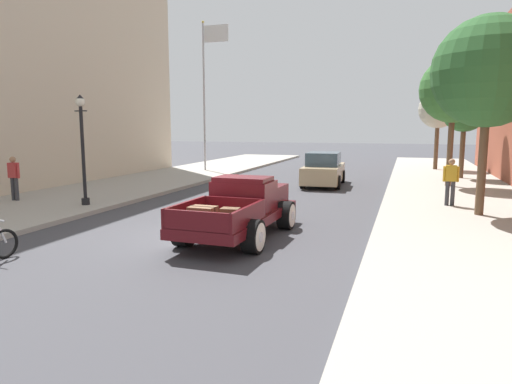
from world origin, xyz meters
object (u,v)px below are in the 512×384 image
object	(u,v)px
pedestrian_sidewalk_left	(14,176)
street_tree_farthest	(438,110)
street_tree_second	(454,90)
street_tree_third	(465,110)
hotrod_truck_maroon	(242,207)
car_background_tan	(324,170)
pedestrian_sidewalk_right	(451,179)
street_lamp_near	(82,142)
street_tree_nearest	(489,72)
flagpole	(207,80)

from	to	relation	value
pedestrian_sidewalk_left	street_tree_farthest	size ratio (longest dim) A/B	0.32
pedestrian_sidewalk_left	street_tree_second	distance (m)	18.88
street_tree_second	street_tree_third	world-z (taller)	street_tree_second
hotrod_truck_maroon	car_background_tan	distance (m)	11.04
car_background_tan	street_tree_third	bearing A→B (deg)	33.22
car_background_tan	pedestrian_sidewalk_left	size ratio (longest dim) A/B	2.66
pedestrian_sidewalk_right	street_tree_farthest	distance (m)	14.87
street_lamp_near	street_tree_farthest	xyz separation A→B (m)	(12.56, 18.48, 1.59)
street_tree_second	pedestrian_sidewalk_right	bearing A→B (deg)	-93.91
street_tree_farthest	street_tree_second	bearing A→B (deg)	-89.32
pedestrian_sidewalk_right	pedestrian_sidewalk_left	bearing A→B (deg)	-165.72
street_tree_nearest	pedestrian_sidewalk_left	bearing A→B (deg)	-171.56
hotrod_truck_maroon	street_tree_second	size ratio (longest dim) A/B	0.84
flagpole	street_tree_nearest	bearing A→B (deg)	-37.45
pedestrian_sidewalk_right	flagpole	size ratio (longest dim) A/B	0.18
hotrod_truck_maroon	street_tree_farthest	size ratio (longest dim) A/B	0.98
street_lamp_near	street_tree_farthest	world-z (taller)	street_tree_farthest
street_lamp_near	car_background_tan	bearing A→B (deg)	52.81
street_tree_nearest	street_lamp_near	bearing A→B (deg)	-169.68
car_background_tan	street_tree_nearest	bearing A→B (deg)	-47.71
pedestrian_sidewalk_left	street_tree_second	world-z (taller)	street_tree_second
street_tree_second	pedestrian_sidewalk_left	bearing A→B (deg)	-148.48
car_background_tan	pedestrian_sidewalk_right	distance (m)	7.48
street_tree_nearest	street_tree_second	xyz separation A→B (m)	(-0.35, 7.30, 0.02)
pedestrian_sidewalk_left	flagpole	xyz separation A→B (m)	(1.96, 13.28, 4.68)
street_tree_second	car_background_tan	bearing A→B (deg)	-174.27
street_lamp_near	street_tree_third	world-z (taller)	street_tree_third
street_tree_second	street_tree_third	xyz separation A→B (m)	(0.92, 3.80, -0.77)
pedestrian_sidewalk_left	street_tree_nearest	xyz separation A→B (m)	(16.17, 2.40, 3.45)
pedestrian_sidewalk_right	street_tree_third	size ratio (longest dim) A/B	0.34
pedestrian_sidewalk_left	street_tree_second	xyz separation A→B (m)	(15.82, 9.70, 3.46)
hotrod_truck_maroon	car_background_tan	size ratio (longest dim) A/B	1.14
hotrod_truck_maroon	pedestrian_sidewalk_right	distance (m)	8.12
street_tree_farthest	street_tree_third	bearing A→B (deg)	-78.44
street_tree_nearest	street_tree_farthest	size ratio (longest dim) A/B	1.20
pedestrian_sidewalk_right	street_tree_third	bearing A→B (deg)	82.19
car_background_tan	flagpole	distance (m)	10.38
flagpole	street_tree_third	xyz separation A→B (m)	(14.78, 0.22, -1.99)
hotrod_truck_maroon	street_tree_nearest	world-z (taller)	street_tree_nearest
street_tree_farthest	car_background_tan	bearing A→B (deg)	-121.11
street_tree_third	street_tree_farthest	size ratio (longest dim) A/B	0.95
pedestrian_sidewalk_right	street_tree_nearest	xyz separation A→B (m)	(0.74, -1.53, 3.45)
car_background_tan	street_tree_nearest	xyz separation A→B (m)	(6.11, -6.72, 3.76)
hotrod_truck_maroon	pedestrian_sidewalk_left	bearing A→B (deg)	168.94
hotrod_truck_maroon	pedestrian_sidewalk_left	xyz separation A→B (m)	(-9.80, 1.91, 0.33)
hotrod_truck_maroon	street_tree_third	xyz separation A→B (m)	(6.94, 15.42, 3.02)
hotrod_truck_maroon	street_tree_third	distance (m)	17.17
flagpole	street_tree_farthest	xyz separation A→B (m)	(13.76, 5.23, -1.79)
car_background_tan	street_lamp_near	xyz separation A→B (m)	(-6.90, -9.09, 1.62)
car_background_tan	street_tree_nearest	distance (m)	9.84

